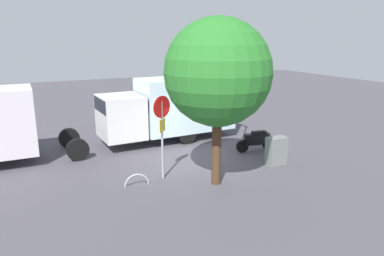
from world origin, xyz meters
name	(u,v)px	position (x,y,z in m)	size (l,w,h in m)	color
ground_plane	(185,163)	(0.00, 0.00, 0.00)	(60.00, 60.00, 0.00)	#48454D
box_truck_near	(168,107)	(-0.65, -3.30, 1.63)	(8.11, 2.43, 2.97)	black
motorcycle	(257,140)	(-3.44, 0.01, 0.52)	(1.80, 0.63, 1.20)	black
stop_sign	(162,124)	(1.38, 1.10, 1.97)	(0.71, 0.33, 2.96)	#9E9EA3
street_tree	(218,73)	(-0.08, 2.32, 3.77)	(3.48, 3.48, 5.53)	#47301E
utility_cabinet	(276,151)	(-3.13, 1.72, 0.55)	(0.77, 0.45, 1.10)	slate
bike_rack_hoop	(137,186)	(2.41, 1.31, 0.00)	(0.85, 0.85, 0.05)	#B7B7BC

